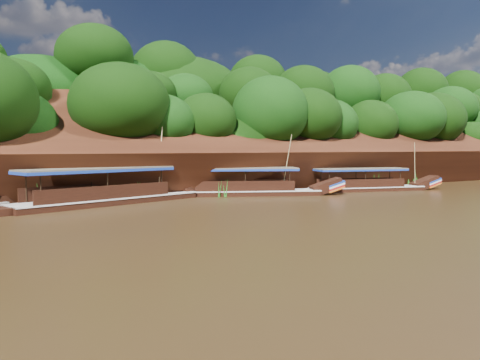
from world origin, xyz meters
The scene contains 6 objects.
ground centered at (0.00, 0.00, 0.00)m, with size 160.00×160.00×0.00m, color black.
riverbank centered at (-0.01, 22.73, 1.89)m, with size 120.00×30.06×19.40m.
boat_0 centered at (10.05, 6.18, 0.50)m, with size 13.60×5.19×5.07m.
boat_1 centered at (-1.71, 8.17, 0.55)m, with size 13.70×7.42×5.74m.
boat_2 centered at (-13.94, 8.55, 0.62)m, with size 17.23×7.10×6.38m.
reeds centered at (-3.15, 9.54, 0.88)m, with size 49.20×2.62×1.99m.
Camera 1 is at (-23.85, -26.24, 4.19)m, focal length 35.00 mm.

